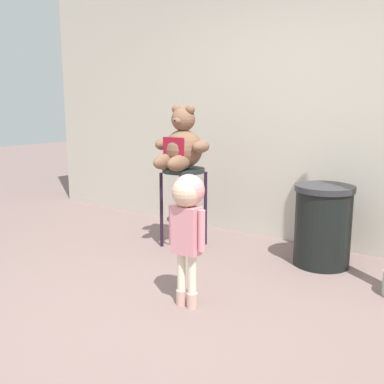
{
  "coord_description": "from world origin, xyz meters",
  "views": [
    {
      "loc": [
        1.75,
        -2.02,
        1.37
      ],
      "look_at": [
        -0.39,
        0.92,
        0.65
      ],
      "focal_mm": 41.83,
      "sensor_mm": 36.0,
      "label": 1
    }
  ],
  "objects_px": {
    "bar_stool_with_teddy": "(184,190)",
    "child_walking": "(187,212)",
    "trash_bin": "(323,225)",
    "teddy_bear": "(181,145)"
  },
  "relations": [
    {
      "from": "bar_stool_with_teddy",
      "to": "child_walking",
      "type": "relative_size",
      "value": 0.84
    },
    {
      "from": "child_walking",
      "to": "trash_bin",
      "type": "bearing_deg",
      "value": 127.38
    },
    {
      "from": "child_walking",
      "to": "teddy_bear",
      "type": "bearing_deg",
      "value": -174.82
    },
    {
      "from": "teddy_bear",
      "to": "trash_bin",
      "type": "bearing_deg",
      "value": 12.95
    },
    {
      "from": "child_walking",
      "to": "trash_bin",
      "type": "xyz_separation_m",
      "value": [
        0.45,
        1.33,
        -0.31
      ]
    },
    {
      "from": "bar_stool_with_teddy",
      "to": "child_walking",
      "type": "bearing_deg",
      "value": -51.81
    },
    {
      "from": "bar_stool_with_teddy",
      "to": "trash_bin",
      "type": "relative_size",
      "value": 1.1
    },
    {
      "from": "bar_stool_with_teddy",
      "to": "teddy_bear",
      "type": "xyz_separation_m",
      "value": [
        -0.0,
        -0.03,
        0.43
      ]
    },
    {
      "from": "trash_bin",
      "to": "child_walking",
      "type": "bearing_deg",
      "value": -108.82
    },
    {
      "from": "child_walking",
      "to": "bar_stool_with_teddy",
      "type": "bearing_deg",
      "value": -175.61
    }
  ]
}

